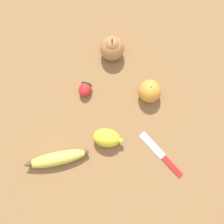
{
  "coord_description": "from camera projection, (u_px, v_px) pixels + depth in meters",
  "views": [
    {
      "loc": [
        -0.09,
        0.18,
        0.93
      ],
      "look_at": [
        0.07,
        -0.04,
        0.03
      ],
      "focal_mm": 50.0,
      "sensor_mm": 36.0,
      "label": 1
    }
  ],
  "objects": [
    {
      "name": "strawberry",
      "position": [
        85.0,
        88.0,
        0.97
      ],
      "size": [
        0.05,
        0.06,
        0.04
      ],
      "rotation": [
        0.0,
        0.0,
        5.06
      ],
      "color": "red",
      "rests_on": "ground_plane"
    },
    {
      "name": "pear",
      "position": [
        112.0,
        48.0,
        0.98
      ],
      "size": [
        0.08,
        0.08,
        0.1
      ],
      "color": "#B2753D",
      "rests_on": "ground_plane"
    },
    {
      "name": "paring_knife",
      "position": [
        162.0,
        156.0,
        0.93
      ],
      "size": [
        0.17,
        0.05,
        0.01
      ],
      "rotation": [
        0.0,
        0.0,
        4.5
      ],
      "color": "silver",
      "rests_on": "ground_plane"
    },
    {
      "name": "lemon",
      "position": [
        107.0,
        138.0,
        0.92
      ],
      "size": [
        0.1,
        0.09,
        0.06
      ],
      "rotation": [
        0.0,
        0.0,
        3.62
      ],
      "color": "yellow",
      "rests_on": "ground_plane"
    },
    {
      "name": "ground_plane",
      "position": [
        124.0,
        137.0,
        0.94
      ],
      "size": [
        3.0,
        3.0,
        0.0
      ],
      "primitive_type": "plane",
      "color": "olive"
    },
    {
      "name": "banana",
      "position": [
        56.0,
        159.0,
        0.91
      ],
      "size": [
        0.15,
        0.16,
        0.04
      ],
      "rotation": [
        0.0,
        0.0,
        0.85
      ],
      "color": "#DBCC4C",
      "rests_on": "ground_plane"
    },
    {
      "name": "orange",
      "position": [
        150.0,
        91.0,
        0.95
      ],
      "size": [
        0.07,
        0.07,
        0.07
      ],
      "color": "orange",
      "rests_on": "ground_plane"
    }
  ]
}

